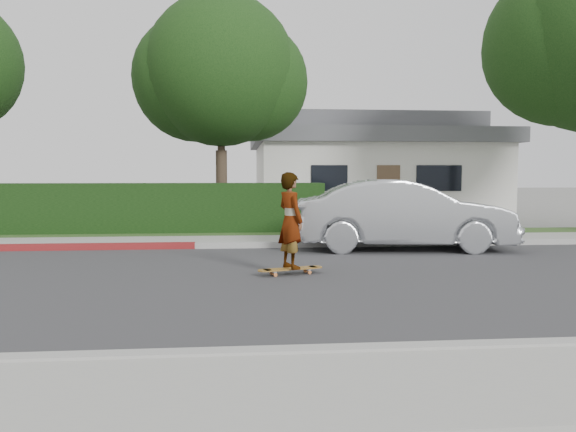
# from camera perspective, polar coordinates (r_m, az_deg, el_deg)

# --- Properties ---
(ground) EXTENTS (120.00, 120.00, 0.00)m
(ground) POSITION_cam_1_polar(r_m,az_deg,el_deg) (9.57, -17.26, -6.54)
(ground) COLOR slate
(ground) RESTS_ON ground
(road) EXTENTS (60.00, 8.00, 0.01)m
(road) POSITION_cam_1_polar(r_m,az_deg,el_deg) (9.57, -17.26, -6.51)
(road) COLOR #2D2D30
(road) RESTS_ON ground
(curb_near) EXTENTS (60.00, 0.20, 0.15)m
(curb_near) POSITION_cam_1_polar(r_m,az_deg,el_deg) (5.72, -26.11, -13.34)
(curb_near) COLOR #9E9E99
(curb_near) RESTS_ON ground
(curb_far) EXTENTS (60.00, 0.20, 0.15)m
(curb_far) POSITION_cam_1_polar(r_m,az_deg,el_deg) (13.54, -13.64, -3.00)
(curb_far) COLOR #9E9E99
(curb_far) RESTS_ON ground
(sidewalk_far) EXTENTS (60.00, 1.60, 0.12)m
(sidewalk_far) POSITION_cam_1_polar(r_m,az_deg,el_deg) (14.43, -13.12, -2.60)
(sidewalk_far) COLOR gray
(sidewalk_far) RESTS_ON ground
(planting_strip) EXTENTS (60.00, 1.60, 0.10)m
(planting_strip) POSITION_cam_1_polar(r_m,az_deg,el_deg) (16.01, -12.33, -1.95)
(planting_strip) COLOR #2D4C1E
(planting_strip) RESTS_ON ground
(hedge) EXTENTS (15.00, 1.00, 1.50)m
(hedge) POSITION_cam_1_polar(r_m,az_deg,el_deg) (17.16, -22.10, 0.59)
(hedge) COLOR black
(hedge) RESTS_ON ground
(tree_center) EXTENTS (5.66, 4.84, 7.44)m
(tree_center) POSITION_cam_1_polar(r_m,az_deg,el_deg) (18.65, -6.89, 13.96)
(tree_center) COLOR #33261C
(tree_center) RESTS_ON ground
(house) EXTENTS (10.60, 8.60, 4.30)m
(house) POSITION_cam_1_polar(r_m,az_deg,el_deg) (25.89, 8.25, 4.99)
(house) COLOR beige
(house) RESTS_ON ground
(skateboard) EXTENTS (1.22, 0.58, 0.11)m
(skateboard) POSITION_cam_1_polar(r_m,az_deg,el_deg) (9.84, 0.26, -5.42)
(skateboard) COLOR #C86E37
(skateboard) RESTS_ON ground
(skateboarder) EXTENTS (0.63, 0.72, 1.67)m
(skateboarder) POSITION_cam_1_polar(r_m,az_deg,el_deg) (9.73, 0.27, -0.46)
(skateboarder) COLOR white
(skateboarder) RESTS_ON skateboard
(car_silver) EXTENTS (5.10, 2.21, 1.63)m
(car_silver) POSITION_cam_1_polar(r_m,az_deg,el_deg) (13.29, 11.62, 0.11)
(car_silver) COLOR #B5B9BD
(car_silver) RESTS_ON ground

